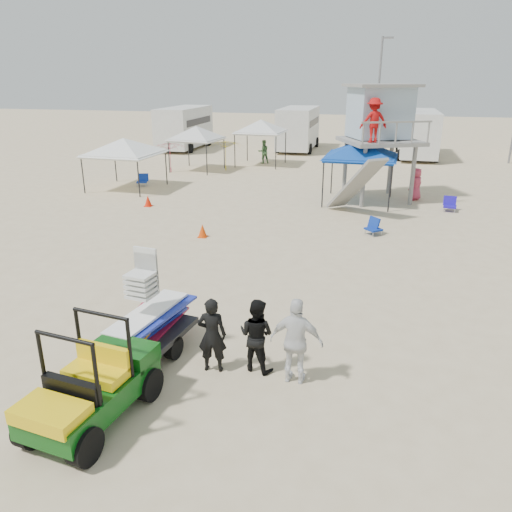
% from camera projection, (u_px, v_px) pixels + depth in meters
% --- Properties ---
extents(ground, '(140.00, 140.00, 0.00)m').
position_uv_depth(ground, '(200.00, 358.00, 10.61)').
color(ground, beige).
rests_on(ground, ground).
extents(utility_cart, '(1.54, 2.58, 1.85)m').
position_uv_depth(utility_cart, '(88.00, 379.00, 8.40)').
color(utility_cart, '#0B480F').
rests_on(utility_cart, ground).
extents(surf_trailer, '(1.57, 2.52, 2.08)m').
position_uv_depth(surf_trailer, '(148.00, 318.00, 10.53)').
color(surf_trailer, black).
rests_on(surf_trailer, ground).
extents(man_left, '(0.63, 0.46, 1.59)m').
position_uv_depth(man_left, '(212.00, 335.00, 9.94)').
color(man_left, black).
rests_on(man_left, ground).
extents(man_mid, '(0.88, 0.76, 1.55)m').
position_uv_depth(man_mid, '(256.00, 335.00, 9.98)').
color(man_mid, black).
rests_on(man_mid, ground).
extents(man_right, '(1.05, 0.46, 1.76)m').
position_uv_depth(man_right, '(296.00, 341.00, 9.53)').
color(man_right, silver).
rests_on(man_right, ground).
extents(lifeguard_tower, '(4.27, 4.27, 5.17)m').
position_uv_depth(lifeguard_tower, '(380.00, 117.00, 22.89)').
color(lifeguard_tower, gray).
rests_on(lifeguard_tower, ground).
extents(canopy_blue, '(3.21, 3.21, 3.31)m').
position_uv_depth(canopy_blue, '(361.00, 143.00, 22.69)').
color(canopy_blue, black).
rests_on(canopy_blue, ground).
extents(canopy_white_a, '(3.38, 3.38, 3.03)m').
position_uv_depth(canopy_white_a, '(123.00, 141.00, 25.55)').
color(canopy_white_a, black).
rests_on(canopy_white_a, ground).
extents(canopy_white_b, '(3.02, 3.02, 3.13)m').
position_uv_depth(canopy_white_b, '(196.00, 128.00, 30.57)').
color(canopy_white_b, black).
rests_on(canopy_white_b, ground).
extents(canopy_white_c, '(3.01, 3.01, 3.35)m').
position_uv_depth(canopy_white_c, '(261.00, 122.00, 32.39)').
color(canopy_white_c, black).
rests_on(canopy_white_c, ground).
extents(umbrella_a, '(2.40, 2.43, 1.84)m').
position_uv_depth(umbrella_a, '(170.00, 157.00, 30.57)').
color(umbrella_a, '#C2143E').
rests_on(umbrella_a, ground).
extents(umbrella_b, '(2.95, 2.96, 1.90)m').
position_uv_depth(umbrella_b, '(226.00, 155.00, 30.99)').
color(umbrella_b, yellow).
rests_on(umbrella_b, ground).
extents(cone_near, '(0.34, 0.34, 0.50)m').
position_uv_depth(cone_near, '(148.00, 201.00, 22.78)').
color(cone_near, red).
rests_on(cone_near, ground).
extents(cone_far, '(0.34, 0.34, 0.50)m').
position_uv_depth(cone_far, '(203.00, 231.00, 18.45)').
color(cone_far, '#E33F07').
rests_on(cone_far, ground).
extents(beach_chair_a, '(0.68, 0.74, 0.64)m').
position_uv_depth(beach_chair_a, '(143.00, 180.00, 27.03)').
color(beach_chair_a, '#0F2EA3').
rests_on(beach_chair_a, ground).
extents(beach_chair_b, '(0.61, 0.65, 0.64)m').
position_uv_depth(beach_chair_b, '(450.00, 204.00, 21.99)').
color(beach_chair_b, '#1E10B1').
rests_on(beach_chair_b, ground).
extents(beach_chair_c, '(0.73, 0.87, 0.64)m').
position_uv_depth(beach_chair_c, '(374.00, 226.00, 18.79)').
color(beach_chair_c, navy).
rests_on(beach_chair_c, ground).
extents(rv_far_left, '(2.64, 6.80, 3.25)m').
position_uv_depth(rv_far_left, '(184.00, 126.00, 40.04)').
color(rv_far_left, silver).
rests_on(rv_far_left, ground).
extents(rv_mid_left, '(2.65, 6.50, 3.25)m').
position_uv_depth(rv_mid_left, '(298.00, 127.00, 39.41)').
color(rv_mid_left, silver).
rests_on(rv_mid_left, ground).
extents(rv_mid_right, '(2.64, 7.00, 3.25)m').
position_uv_depth(rv_mid_right, '(418.00, 132.00, 36.04)').
color(rv_mid_right, silver).
rests_on(rv_mid_right, ground).
extents(light_pole_left, '(0.14, 0.14, 8.00)m').
position_uv_depth(light_pole_left, '(378.00, 101.00, 33.22)').
color(light_pole_left, slate).
rests_on(light_pole_left, ground).
extents(distant_beachgoers, '(10.35, 9.45, 1.56)m').
position_uv_depth(distant_beachgoers, '(318.00, 163.00, 29.29)').
color(distant_beachgoers, '#BF364F').
rests_on(distant_beachgoers, ground).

